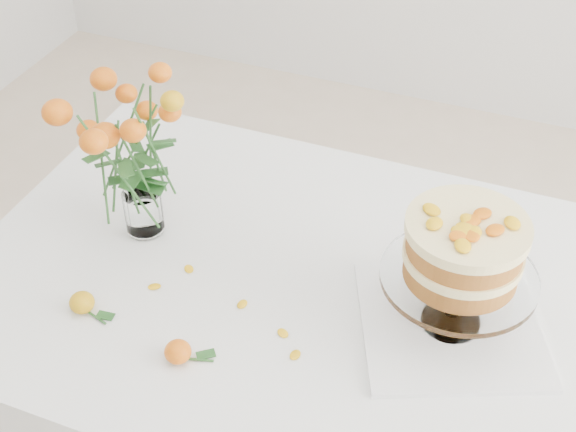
% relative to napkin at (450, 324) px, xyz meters
% --- Properties ---
extents(table, '(1.43, 0.93, 0.76)m').
position_rel_napkin_xyz_m(table, '(-0.26, 0.01, -0.09)').
color(table, tan).
rests_on(table, ground).
extents(napkin, '(0.43, 0.43, 0.01)m').
position_rel_napkin_xyz_m(napkin, '(0.00, 0.00, 0.00)').
color(napkin, white).
rests_on(napkin, table).
extents(cake_stand, '(0.28, 0.28, 0.25)m').
position_rel_napkin_xyz_m(cake_stand, '(-0.00, 0.00, 0.17)').
color(cake_stand, white).
rests_on(cake_stand, napkin).
extents(rose_vase, '(0.34, 0.34, 0.40)m').
position_rel_napkin_xyz_m(rose_vase, '(-0.66, 0.03, 0.23)').
color(rose_vase, white).
rests_on(rose_vase, table).
extents(loose_rose_near, '(0.08, 0.05, 0.04)m').
position_rel_napkin_xyz_m(loose_rose_near, '(-0.66, -0.22, 0.01)').
color(loose_rose_near, orange).
rests_on(loose_rose_near, table).
extents(loose_rose_far, '(0.09, 0.05, 0.04)m').
position_rel_napkin_xyz_m(loose_rose_far, '(-0.43, -0.26, 0.02)').
color(loose_rose_far, '#E74F0B').
rests_on(loose_rose_far, table).
extents(stray_petal_a, '(0.03, 0.02, 0.00)m').
position_rel_napkin_xyz_m(stray_petal_a, '(-0.38, -0.09, -0.00)').
color(stray_petal_a, '#F7B40F').
rests_on(stray_petal_a, table).
extents(stray_petal_b, '(0.03, 0.02, 0.00)m').
position_rel_napkin_xyz_m(stray_petal_b, '(-0.28, -0.13, -0.00)').
color(stray_petal_b, '#F7B40F').
rests_on(stray_petal_b, table).
extents(stray_petal_c, '(0.03, 0.02, 0.00)m').
position_rel_napkin_xyz_m(stray_petal_c, '(-0.24, -0.17, -0.00)').
color(stray_petal_c, '#F7B40F').
rests_on(stray_petal_c, table).
extents(stray_petal_d, '(0.03, 0.02, 0.00)m').
position_rel_napkin_xyz_m(stray_petal_d, '(-0.52, -0.04, -0.00)').
color(stray_petal_d, '#F7B40F').
rests_on(stray_petal_d, table).
extents(stray_petal_e, '(0.03, 0.02, 0.00)m').
position_rel_napkin_xyz_m(stray_petal_e, '(-0.56, -0.11, -0.00)').
color(stray_petal_e, '#F7B40F').
rests_on(stray_petal_e, table).
extents(stray_petal_f, '(0.03, 0.02, 0.00)m').
position_rel_napkin_xyz_m(stray_petal_f, '(0.04, -0.07, -0.00)').
color(stray_petal_f, '#F7B40F').
rests_on(stray_petal_f, table).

